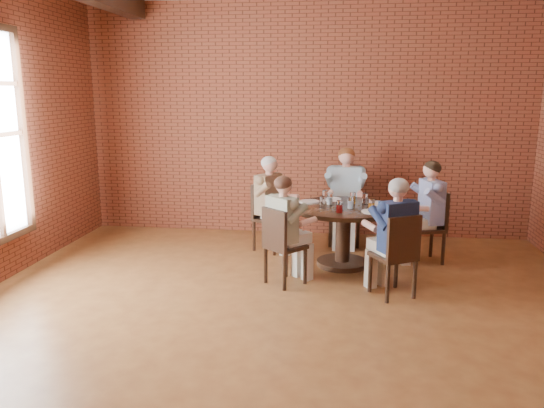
# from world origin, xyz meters

# --- Properties ---
(floor) EXTENTS (7.00, 7.00, 0.00)m
(floor) POSITION_xyz_m (0.00, 0.00, 0.00)
(floor) COLOR #935D2D
(floor) RESTS_ON ground
(wall_back) EXTENTS (7.00, 0.00, 7.00)m
(wall_back) POSITION_xyz_m (0.00, 3.50, 1.70)
(wall_back) COLOR brown
(wall_back) RESTS_ON ground
(wall_front) EXTENTS (7.00, 0.00, 7.00)m
(wall_front) POSITION_xyz_m (0.00, -3.50, 1.70)
(wall_front) COLOR brown
(wall_front) RESTS_ON ground
(dining_table) EXTENTS (1.26, 1.26, 0.75)m
(dining_table) POSITION_xyz_m (0.58, 2.00, 0.53)
(dining_table) COLOR black
(dining_table) RESTS_ON floor
(chair_a) EXTENTS (0.49, 0.49, 0.91)m
(chair_a) POSITION_xyz_m (1.68, 2.31, 0.50)
(chair_a) COLOR black
(chair_a) RESTS_ON floor
(diner_a) EXTENTS (0.72, 0.64, 1.28)m
(diner_a) POSITION_xyz_m (1.61, 2.29, 0.64)
(diner_a) COLOR #394895
(diner_a) RESTS_ON floor
(chair_b) EXTENTS (0.45, 0.45, 0.95)m
(chair_b) POSITION_xyz_m (0.61, 3.04, 0.51)
(chair_b) COLOR black
(chair_b) RESTS_ON floor
(diner_b) EXTENTS (0.56, 0.68, 1.35)m
(diner_b) POSITION_xyz_m (0.61, 2.95, 0.68)
(diner_b) COLOR #9CBAC7
(diner_b) RESTS_ON floor
(chair_c) EXTENTS (0.54, 0.54, 0.90)m
(chair_c) POSITION_xyz_m (-0.44, 2.57, 0.49)
(chair_c) COLOR black
(chair_c) RESTS_ON floor
(diner_c) EXTENTS (0.77, 0.72, 1.27)m
(diner_c) POSITION_xyz_m (-0.37, 2.53, 0.64)
(diner_c) COLOR brown
(diner_c) RESTS_ON floor
(chair_d) EXTENTS (0.53, 0.53, 0.88)m
(chair_d) POSITION_xyz_m (-0.10, 1.23, 0.48)
(chair_d) COLOR black
(chair_d) RESTS_ON floor
(diner_d) EXTENTS (0.72, 0.73, 1.22)m
(diner_d) POSITION_xyz_m (-0.05, 1.28, 0.61)
(diner_d) COLOR gray
(diner_d) RESTS_ON floor
(chair_e) EXTENTS (0.53, 0.53, 0.90)m
(chair_e) POSITION_xyz_m (1.13, 1.01, 0.49)
(chair_e) COLOR black
(chair_e) RESTS_ON floor
(diner_e) EXTENTS (0.71, 0.75, 1.26)m
(diner_e) POSITION_xyz_m (1.10, 1.08, 0.63)
(diner_e) COLOR #172342
(diner_e) RESTS_ON floor
(plate_a) EXTENTS (0.26, 0.26, 0.01)m
(plate_a) POSITION_xyz_m (1.02, 2.20, 0.76)
(plate_a) COLOR white
(plate_a) RESTS_ON dining_table
(plate_b) EXTENTS (0.26, 0.26, 0.01)m
(plate_b) POSITION_xyz_m (0.42, 2.38, 0.76)
(plate_b) COLOR white
(plate_b) RESTS_ON dining_table
(plate_c) EXTENTS (0.26, 0.26, 0.01)m
(plate_c) POSITION_xyz_m (0.16, 2.18, 0.76)
(plate_c) COLOR white
(plate_c) RESTS_ON dining_table
(plate_d) EXTENTS (0.26, 0.26, 0.01)m
(plate_d) POSITION_xyz_m (0.91, 1.71, 0.76)
(plate_d) COLOR white
(plate_d) RESTS_ON dining_table
(glass_a) EXTENTS (0.07, 0.07, 0.14)m
(glass_a) POSITION_xyz_m (0.84, 2.13, 0.82)
(glass_a) COLOR white
(glass_a) RESTS_ON dining_table
(glass_b) EXTENTS (0.07, 0.07, 0.14)m
(glass_b) POSITION_xyz_m (0.69, 2.17, 0.82)
(glass_b) COLOR white
(glass_b) RESTS_ON dining_table
(glass_c) EXTENTS (0.07, 0.07, 0.14)m
(glass_c) POSITION_xyz_m (0.34, 2.28, 0.82)
(glass_c) COLOR white
(glass_c) RESTS_ON dining_table
(glass_d) EXTENTS (0.07, 0.07, 0.14)m
(glass_d) POSITION_xyz_m (0.41, 2.09, 0.82)
(glass_d) COLOR white
(glass_d) RESTS_ON dining_table
(glass_e) EXTENTS (0.07, 0.07, 0.14)m
(glass_e) POSITION_xyz_m (0.32, 1.88, 0.82)
(glass_e) COLOR white
(glass_e) RESTS_ON dining_table
(glass_f) EXTENTS (0.07, 0.07, 0.14)m
(glass_f) POSITION_xyz_m (0.53, 1.64, 0.82)
(glass_f) COLOR white
(glass_f) RESTS_ON dining_table
(glass_g) EXTENTS (0.07, 0.07, 0.14)m
(glass_g) POSITION_xyz_m (0.66, 1.88, 0.82)
(glass_g) COLOR white
(glass_g) RESTS_ON dining_table
(glass_h) EXTENTS (0.07, 0.07, 0.14)m
(glass_h) POSITION_xyz_m (0.90, 1.78, 0.82)
(glass_h) COLOR white
(glass_h) RESTS_ON dining_table
(smartphone) EXTENTS (0.09, 0.14, 0.01)m
(smartphone) POSITION_xyz_m (0.87, 1.71, 0.75)
(smartphone) COLOR black
(smartphone) RESTS_ON dining_table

